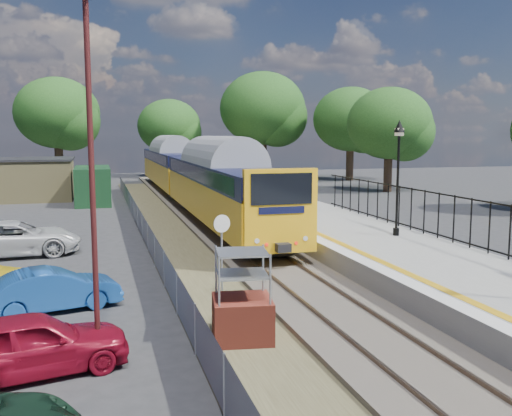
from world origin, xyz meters
name	(u,v)px	position (x,y,z in m)	size (l,w,h in m)	color
ground	(333,313)	(0.00, 0.00, 0.00)	(120.00, 120.00, 0.00)	#2D2D30
track_bed	(235,246)	(-0.47, 9.67, 0.09)	(5.90, 80.00, 0.29)	#473F38
platform	(349,239)	(4.20, 8.00, 0.45)	(5.00, 70.00, 0.90)	gray
platform_edge	(305,231)	(2.14, 8.00, 0.90)	(0.90, 70.00, 0.01)	silver
victorian_lamp_north	(399,150)	(5.30, 6.00, 4.30)	(0.44, 0.44, 4.60)	black
palisade_fence	(485,225)	(6.55, 2.24, 1.84)	(0.12, 26.00, 2.00)	black
wire_fence	(144,229)	(-4.20, 12.00, 0.60)	(0.06, 52.00, 1.20)	#999EA3
outbuilding	(31,180)	(-10.91, 31.21, 1.52)	(10.80, 10.10, 3.12)	tan
tree_line	(176,117)	(1.40, 42.00, 6.61)	(56.80, 43.80, 11.88)	#332319
train	(189,172)	(0.00, 25.11, 2.34)	(2.82, 40.83, 3.51)	#F0AE15
brick_plinth	(242,298)	(-2.97, -1.43, 1.07)	(1.57, 1.57, 2.23)	maroon
speed_sign	(222,243)	(-2.73, 1.91, 1.76)	(0.52, 0.16, 2.61)	#999EA3
carpark_lamp	(91,160)	(-6.30, -1.89, 4.40)	(0.25, 0.50, 7.81)	#481818
car_red	(31,344)	(-7.62, -2.14, 0.67)	(1.58, 3.92, 1.33)	maroon
car_blue	(53,290)	(-7.50, 2.32, 0.60)	(1.28, 3.67, 1.21)	#194B99
car_white	(15,238)	(-9.50, 10.48, 0.71)	(2.37, 5.15, 1.43)	silver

